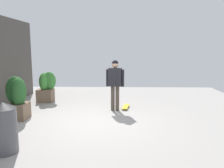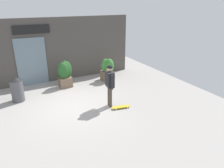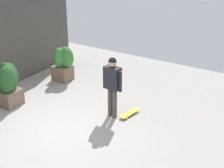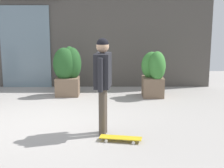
{
  "view_description": "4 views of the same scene",
  "coord_description": "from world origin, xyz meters",
  "px_view_note": "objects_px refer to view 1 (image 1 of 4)",
  "views": [
    {
      "loc": [
        -6.53,
        -0.88,
        2.15
      ],
      "look_at": [
        1.33,
        -0.67,
        0.91
      ],
      "focal_mm": 36.6,
      "sensor_mm": 36.0,
      "label": 1
    },
    {
      "loc": [
        -2.3,
        -7.75,
        4.05
      ],
      "look_at": [
        1.33,
        -0.67,
        0.91
      ],
      "focal_mm": 33.99,
      "sensor_mm": 36.0,
      "label": 2
    },
    {
      "loc": [
        -5.47,
        -4.91,
        4.57
      ],
      "look_at": [
        1.33,
        -0.67,
        0.91
      ],
      "focal_mm": 51.55,
      "sensor_mm": 36.0,
      "label": 3
    },
    {
      "loc": [
        1.34,
        -6.62,
        2.17
      ],
      "look_at": [
        1.33,
        -0.67,
        0.91
      ],
      "focal_mm": 53.88,
      "sensor_mm": 36.0,
      "label": 4
    }
  ],
  "objects_px": {
    "skateboard": "(126,107)",
    "trash_bin": "(4,128)",
    "skateboarder": "(115,80)",
    "planter_box_right": "(46,86)",
    "planter_box_left": "(18,95)"
  },
  "relations": [
    {
      "from": "skateboarder",
      "to": "trash_bin",
      "type": "relative_size",
      "value": 1.63
    },
    {
      "from": "skateboarder",
      "to": "planter_box_right",
      "type": "bearing_deg",
      "value": 73.09
    },
    {
      "from": "skateboard",
      "to": "trash_bin",
      "type": "bearing_deg",
      "value": 154.25
    },
    {
      "from": "planter_box_right",
      "to": "skateboard",
      "type": "bearing_deg",
      "value": -106.7
    },
    {
      "from": "skateboard",
      "to": "planter_box_left",
      "type": "bearing_deg",
      "value": 121.68
    },
    {
      "from": "skateboarder",
      "to": "planter_box_left",
      "type": "xyz_separation_m",
      "value": [
        -1.0,
        2.95,
        -0.34
      ]
    },
    {
      "from": "planter_box_left",
      "to": "trash_bin",
      "type": "bearing_deg",
      "value": -162.65
    },
    {
      "from": "skateboard",
      "to": "trash_bin",
      "type": "xyz_separation_m",
      "value": [
        -3.6,
        2.62,
        0.48
      ]
    },
    {
      "from": "skateboarder",
      "to": "skateboard",
      "type": "height_order",
      "value": "skateboarder"
    },
    {
      "from": "planter_box_right",
      "to": "trash_bin",
      "type": "bearing_deg",
      "value": -173.15
    },
    {
      "from": "skateboard",
      "to": "skateboarder",
      "type": "bearing_deg",
      "value": 139.61
    },
    {
      "from": "planter_box_left",
      "to": "planter_box_right",
      "type": "relative_size",
      "value": 1.08
    },
    {
      "from": "skateboarder",
      "to": "planter_box_left",
      "type": "bearing_deg",
      "value": 116.1
    },
    {
      "from": "skateboard",
      "to": "trash_bin",
      "type": "distance_m",
      "value": 4.48
    },
    {
      "from": "planter_box_right",
      "to": "trash_bin",
      "type": "height_order",
      "value": "planter_box_right"
    }
  ]
}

